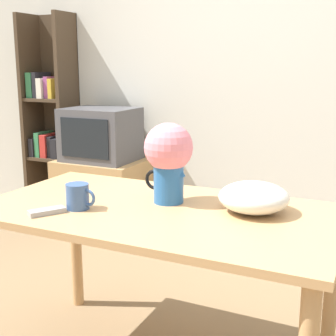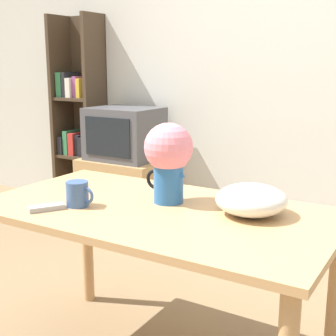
{
  "view_description": "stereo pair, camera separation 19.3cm",
  "coord_description": "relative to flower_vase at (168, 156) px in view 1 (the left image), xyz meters",
  "views": [
    {
      "loc": [
        0.9,
        -1.55,
        1.3
      ],
      "look_at": [
        0.1,
        0.16,
        0.88
      ],
      "focal_mm": 50.0,
      "sensor_mm": 36.0,
      "label": 1
    },
    {
      "loc": [
        1.07,
        -1.46,
        1.3
      ],
      "look_at": [
        0.1,
        0.16,
        0.88
      ],
      "focal_mm": 50.0,
      "sensor_mm": 36.0,
      "label": 2
    }
  ],
  "objects": [
    {
      "name": "flower_vase",
      "position": [
        0.0,
        0.0,
        0.0
      ],
      "size": [
        0.21,
        0.2,
        0.34
      ],
      "color": "#235B9E",
      "rests_on": "table"
    },
    {
      "name": "remote_control",
      "position": [
        -0.36,
        -0.35,
        -0.19
      ],
      "size": [
        0.12,
        0.15,
        0.02
      ],
      "color": "#999999",
      "rests_on": "table"
    },
    {
      "name": "tv_stand",
      "position": [
        -1.26,
        1.4,
        -0.66
      ],
      "size": [
        0.68,
        0.51,
        0.55
      ],
      "color": "tan",
      "rests_on": "ground_plane"
    },
    {
      "name": "tv_set",
      "position": [
        -1.26,
        1.4,
        -0.17
      ],
      "size": [
        0.54,
        0.45,
        0.42
      ],
      "color": "#4C4C51",
      "rests_on": "tv_stand"
    },
    {
      "name": "bookshelf",
      "position": [
        -1.9,
        1.59,
        -0.08
      ],
      "size": [
        0.44,
        0.29,
        1.73
      ],
      "color": "#423323",
      "rests_on": "ground_plane"
    },
    {
      "name": "coffee_mug",
      "position": [
        -0.29,
        -0.24,
        -0.15
      ],
      "size": [
        0.13,
        0.09,
        0.1
      ],
      "color": "#385689",
      "rests_on": "table"
    },
    {
      "name": "wall_back",
      "position": [
        -0.1,
        1.74,
        0.37
      ],
      "size": [
        8.0,
        0.05,
        2.6
      ],
      "color": "silver",
      "rests_on": "ground_plane"
    },
    {
      "name": "white_bowl",
      "position": [
        0.36,
        0.02,
        -0.14
      ],
      "size": [
        0.28,
        0.28,
        0.12
      ],
      "color": "silver",
      "rests_on": "table"
    },
    {
      "name": "table",
      "position": [
        -0.0,
        -0.1,
        -0.3
      ],
      "size": [
        1.44,
        0.78,
        0.73
      ],
      "color": "tan",
      "rests_on": "ground_plane"
    }
  ]
}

